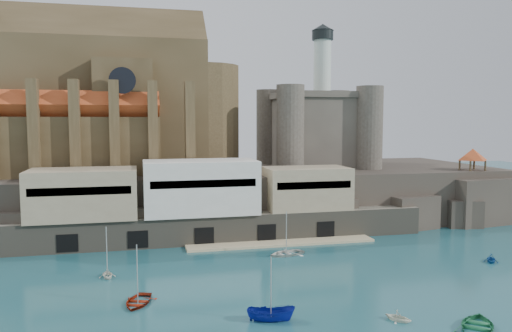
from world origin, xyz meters
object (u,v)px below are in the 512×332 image
object	(u,v)px
boat_1	(398,321)
boat_2	(271,321)
castle_keep	(316,126)
boat_0	(138,304)
pavilion	(473,156)
church	(113,106)

from	to	relation	value
boat_1	boat_2	world-z (taller)	boat_2
castle_keep	boat_0	bearing A→B (deg)	-129.22
boat_0	boat_1	xyz separation A→B (m)	(24.64, -10.53, 0.00)
castle_keep	boat_0	xyz separation A→B (m)	(-36.13, -44.27, -18.31)
pavilion	church	bearing A→B (deg)	166.52
castle_keep	boat_0	world-z (taller)	castle_keep
boat_0	boat_1	bearing A→B (deg)	-4.72
church	boat_0	bearing A→B (deg)	-84.83
church	pavilion	world-z (taller)	church
boat_1	castle_keep	bearing A→B (deg)	40.85
castle_keep	church	bearing A→B (deg)	178.89
castle_keep	boat_0	size ratio (longest dim) A/B	5.70
church	castle_keep	distance (m)	40.39
castle_keep	boat_2	bearing A→B (deg)	-114.37
church	castle_keep	bearing A→B (deg)	-1.11
pavilion	boat_1	xyz separation A→B (m)	(-37.41, -39.72, -12.73)
boat_1	church	bearing A→B (deg)	80.02
boat_1	boat_2	size ratio (longest dim) A/B	0.56
castle_keep	pavilion	bearing A→B (deg)	-30.18
castle_keep	pavilion	distance (m)	30.50
castle_keep	boat_1	world-z (taller)	castle_keep
boat_2	boat_0	bearing A→B (deg)	73.12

